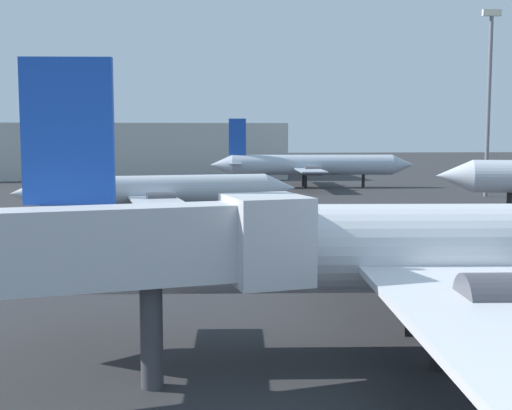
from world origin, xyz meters
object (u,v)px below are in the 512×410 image
(airplane_far_left, at_px, (157,191))
(airplane_far_right, at_px, (311,165))
(airplane_at_gate, at_px, (456,249))
(light_mast_right, at_px, (489,94))

(airplane_far_left, bearing_deg, airplane_far_right, 51.57)
(airplane_at_gate, distance_m, airplane_far_right, 77.98)
(airplane_at_gate, relative_size, airplane_far_left, 1.43)
(airplane_far_right, height_order, light_mast_right, light_mast_right)
(airplane_far_left, height_order, light_mast_right, light_mast_right)
(airplane_at_gate, relative_size, airplane_far_right, 1.21)
(airplane_far_right, bearing_deg, light_mast_right, -38.14)
(airplane_at_gate, bearing_deg, airplane_far_right, 87.75)
(airplane_far_left, distance_m, airplane_far_right, 43.91)
(airplane_far_left, relative_size, airplane_far_right, 0.84)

